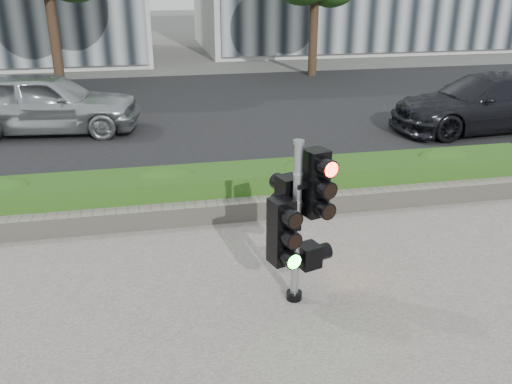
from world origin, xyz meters
TOP-DOWN VIEW (x-y plane):
  - ground at (0.00, 0.00)m, footprint 120.00×120.00m
  - road at (0.00, 10.00)m, footprint 60.00×13.00m
  - curb at (0.00, 3.15)m, footprint 60.00×0.25m
  - stone_wall at (0.00, 1.90)m, footprint 12.00×0.32m
  - hedge at (0.00, 2.55)m, footprint 12.00×1.00m
  - traffic_signal at (0.31, -0.69)m, footprint 0.79×0.68m
  - car_silver at (-4.04, 8.39)m, footprint 5.00×2.47m
  - car_dark at (7.55, 6.37)m, footprint 5.26×2.36m

SIDE VIEW (x-z plane):
  - ground at x=0.00m, z-range 0.00..0.00m
  - road at x=0.00m, z-range 0.00..0.02m
  - curb at x=0.00m, z-range 0.00..0.12m
  - stone_wall at x=0.00m, z-range 0.03..0.37m
  - hedge at x=0.00m, z-range 0.03..0.71m
  - car_dark at x=7.55m, z-range 0.02..1.52m
  - car_silver at x=-4.04m, z-range 0.02..1.66m
  - traffic_signal at x=0.31m, z-range 0.14..2.33m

